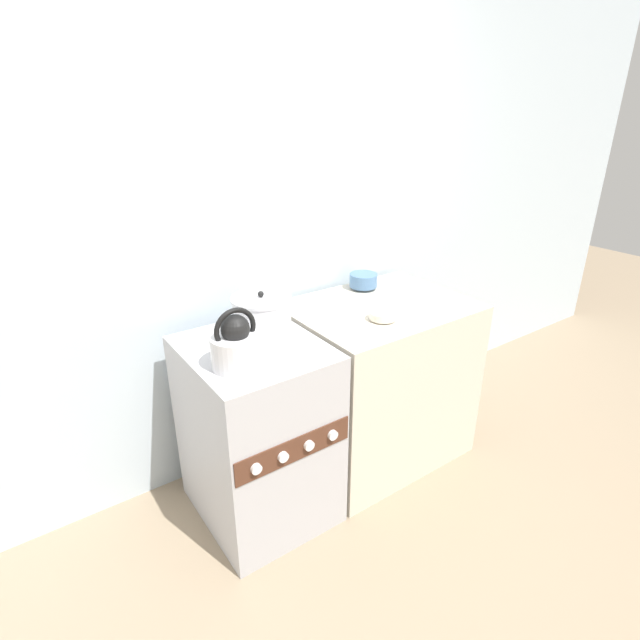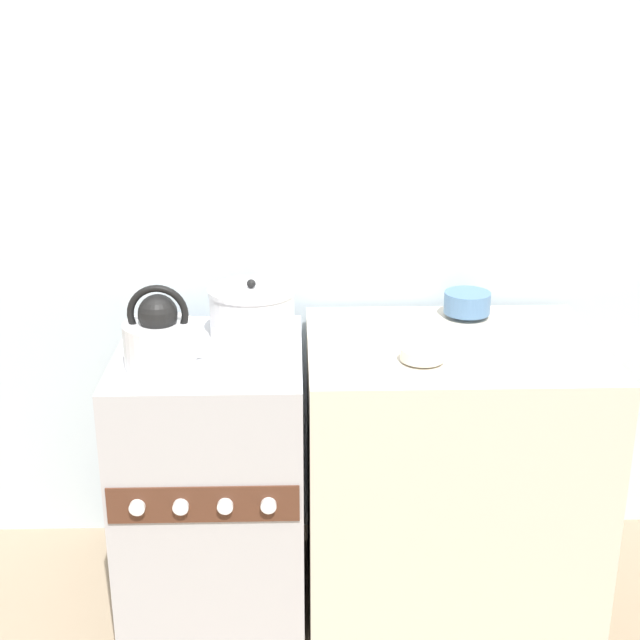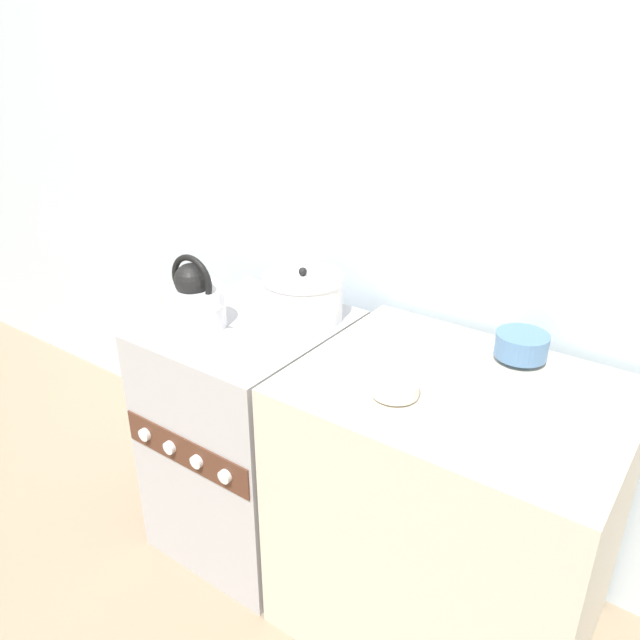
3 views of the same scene
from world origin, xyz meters
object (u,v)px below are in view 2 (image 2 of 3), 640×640
at_px(stove, 214,480).
at_px(cooking_pot, 252,311).
at_px(enamel_bowl, 467,303).
at_px(kettle, 160,337).
at_px(small_ceramic_bowl, 422,354).

height_order(stove, cooking_pot, cooking_pot).
bearing_deg(cooking_pot, stove, -131.83).
distance_m(stove, enamel_bowl, 0.99).
relative_size(kettle, cooking_pot, 0.92).
bearing_deg(small_ceramic_bowl, enamel_bowl, 62.46).
height_order(stove, enamel_bowl, enamel_bowl).
bearing_deg(enamel_bowl, stove, -162.27).
bearing_deg(stove, enamel_bowl, 17.73).
height_order(cooking_pot, enamel_bowl, cooking_pot).
distance_m(cooking_pot, small_ceramic_bowl, 0.56).
height_order(stove, small_ceramic_bowl, small_ceramic_bowl).
bearing_deg(kettle, cooking_pot, 45.53).
relative_size(kettle, enamel_bowl, 1.66).
relative_size(stove, cooking_pot, 3.22).
distance_m(kettle, cooking_pot, 0.35).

